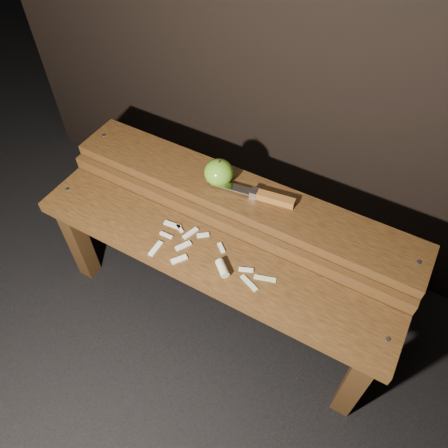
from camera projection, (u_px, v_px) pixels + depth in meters
The scene contains 6 objects.
ground at pixel (216, 309), 1.68m from camera, with size 60.00×60.00×0.00m, color black.
bench_front_tier at pixel (205, 269), 1.37m from camera, with size 1.20×0.20×0.42m.
bench_rear_tier at pixel (240, 210), 1.45m from camera, with size 1.20×0.21×0.50m.
apple at pixel (219, 173), 1.38m from camera, with size 0.09×0.09×0.10m.
knife at pixel (264, 196), 1.36m from camera, with size 0.30×0.07×0.03m.
apple_scraps at pixel (207, 257), 1.31m from camera, with size 0.41×0.16×0.03m.
Camera 1 is at (0.43, -0.70, 1.50)m, focal length 35.00 mm.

